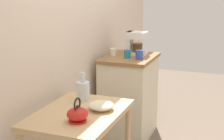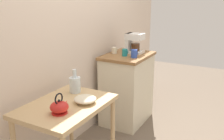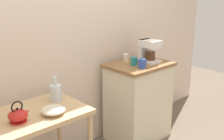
{
  "view_description": "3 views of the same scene",
  "coord_description": "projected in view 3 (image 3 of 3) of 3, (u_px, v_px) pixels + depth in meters",
  "views": [
    {
      "loc": [
        -2.82,
        -1.09,
        1.65
      ],
      "look_at": [
        -0.23,
        -0.09,
        0.98
      ],
      "focal_mm": 53.52,
      "sensor_mm": 36.0,
      "label": 1
    },
    {
      "loc": [
        -2.36,
        -1.37,
        1.68
      ],
      "look_at": [
        0.02,
        -0.07,
        0.89
      ],
      "focal_mm": 41.5,
      "sensor_mm": 36.0,
      "label": 2
    },
    {
      "loc": [
        -1.68,
        -2.0,
        1.75
      ],
      "look_at": [
        0.12,
        -0.05,
        0.97
      ],
      "focal_mm": 44.26,
      "sensor_mm": 36.0,
      "label": 3
    }
  ],
  "objects": [
    {
      "name": "coffee_maker",
      "position": [
        148.0,
        50.0,
        3.18
      ],
      "size": [
        0.18,
        0.22,
        0.26
      ],
      "color": "white",
      "rests_on": "kitchen_counter"
    },
    {
      "name": "mug_small_cream",
      "position": [
        126.0,
        58.0,
        3.25
      ],
      "size": [
        0.08,
        0.07,
        0.08
      ],
      "color": "beige",
      "rests_on": "kitchen_counter"
    },
    {
      "name": "mug_blue",
      "position": [
        142.0,
        63.0,
        2.96
      ],
      "size": [
        0.08,
        0.08,
        0.1
      ],
      "color": "#2D4CAD",
      "rests_on": "kitchen_counter"
    },
    {
      "name": "kitchen_counter",
      "position": [
        138.0,
        101.0,
        3.28
      ],
      "size": [
        0.72,
        0.53,
        0.94
      ],
      "color": "beige",
      "rests_on": "ground_plane"
    },
    {
      "name": "back_wall",
      "position": [
        82.0,
        23.0,
        2.95
      ],
      "size": [
        4.4,
        0.1,
        2.8
      ],
      "primitive_type": "cube",
      "color": "beige",
      "rests_on": "ground_plane"
    },
    {
      "name": "wooden_table",
      "position": [
        36.0,
        124.0,
        2.32
      ],
      "size": [
        0.83,
        0.6,
        0.77
      ],
      "color": "tan",
      "rests_on": "ground_plane"
    },
    {
      "name": "mug_dark_teal",
      "position": [
        134.0,
        61.0,
        3.07
      ],
      "size": [
        0.08,
        0.07,
        0.09
      ],
      "color": "teal",
      "rests_on": "kitchen_counter"
    },
    {
      "name": "glass_carafe_vase",
      "position": [
        56.0,
        92.0,
        2.51
      ],
      "size": [
        0.11,
        0.11,
        0.23
      ],
      "color": "silver",
      "rests_on": "wooden_table"
    },
    {
      "name": "bowl_stoneware",
      "position": [
        53.0,
        110.0,
        2.25
      ],
      "size": [
        0.2,
        0.2,
        0.06
      ],
      "color": "beige",
      "rests_on": "wooden_table"
    },
    {
      "name": "teakettle",
      "position": [
        18.0,
        115.0,
        2.11
      ],
      "size": [
        0.18,
        0.15,
        0.17
      ],
      "color": "red",
      "rests_on": "wooden_table"
    }
  ]
}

